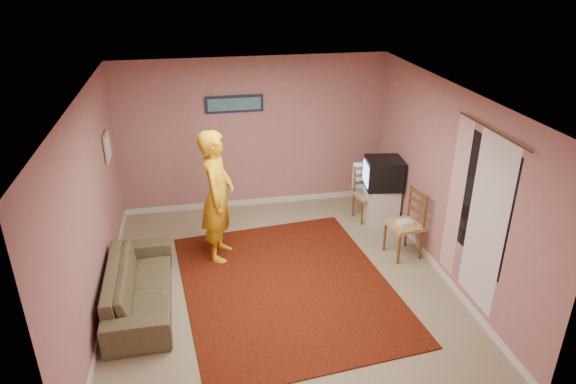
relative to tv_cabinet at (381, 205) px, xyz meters
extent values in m
plane|color=gray|center=(-1.95, -1.44, -0.32)|extent=(5.00, 5.00, 0.00)
cube|color=#AC7172|center=(-1.95, 1.06, 0.98)|extent=(4.50, 0.02, 2.60)
cube|color=#AC7172|center=(-1.95, -3.94, 0.98)|extent=(4.50, 0.02, 2.60)
cube|color=#AC7172|center=(-4.20, -1.44, 0.98)|extent=(0.02, 5.00, 2.60)
cube|color=#AC7172|center=(0.30, -1.44, 0.98)|extent=(0.02, 5.00, 2.60)
cube|color=silver|center=(-1.95, -1.44, 2.28)|extent=(4.50, 5.00, 0.02)
cube|color=silver|center=(-1.95, 1.05, -0.27)|extent=(4.50, 0.02, 0.10)
cube|color=silver|center=(-4.19, -1.44, -0.27)|extent=(0.02, 5.00, 0.10)
cube|color=silver|center=(0.29, -1.44, -0.27)|extent=(0.02, 5.00, 0.10)
cube|color=black|center=(0.29, -2.34, 1.13)|extent=(0.01, 1.10, 1.50)
cube|color=silver|center=(0.28, -2.49, 0.93)|extent=(0.01, 0.75, 2.10)
cube|color=beige|center=(0.26, -1.79, 0.93)|extent=(0.01, 0.35, 2.10)
cylinder|color=brown|center=(0.25, -2.34, 2.00)|extent=(0.02, 1.40, 0.02)
cube|color=#141B37|center=(-2.25, 1.03, 1.53)|extent=(0.95, 0.03, 0.28)
cube|color=#2D4B7F|center=(-2.25, 1.01, 1.53)|extent=(0.86, 0.01, 0.20)
cube|color=tan|center=(-4.17, 0.16, 1.23)|extent=(0.03, 0.38, 0.42)
cube|color=silver|center=(-4.15, 0.16, 1.23)|extent=(0.01, 0.30, 0.34)
cube|color=#320A05|center=(-1.86, -1.52, -0.31)|extent=(3.00, 3.59, 0.02)
cube|color=silver|center=(0.00, 0.00, 0.00)|extent=(0.50, 0.45, 0.63)
cube|color=black|center=(0.00, 0.00, 0.56)|extent=(0.63, 0.59, 0.49)
cube|color=#8CB2F2|center=(-0.28, 0.04, 0.56)|extent=(0.08, 0.41, 0.35)
cube|color=tan|center=(-0.18, 0.15, 0.12)|extent=(0.46, 0.45, 0.05)
cube|color=brown|center=(-0.18, 0.15, 0.35)|extent=(0.41, 0.10, 0.46)
cube|color=silver|center=(-0.18, 0.15, 0.18)|extent=(0.38, 0.28, 0.06)
cube|color=#92C4EF|center=(-0.18, 0.34, 0.41)|extent=(0.43, 0.05, 0.45)
cube|color=tan|center=(-0.04, -1.04, 0.17)|extent=(0.51, 0.53, 0.05)
cube|color=brown|center=(-0.04, -1.04, 0.44)|extent=(0.12, 0.46, 0.52)
cube|color=white|center=(-0.04, -1.04, 0.22)|extent=(0.24, 0.20, 0.04)
imported|color=brown|center=(-3.75, -1.56, -0.03)|extent=(0.80, 1.97, 0.57)
imported|color=gold|center=(-2.68, -0.57, 0.65)|extent=(0.62, 0.80, 1.94)
camera|label=1|loc=(-2.93, -7.15, 3.72)|focal=32.00mm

